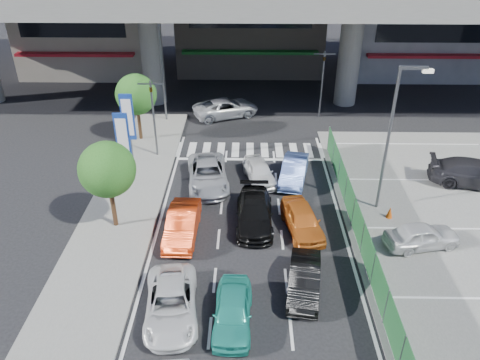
{
  "coord_description": "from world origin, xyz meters",
  "views": [
    {
      "loc": [
        -0.19,
        -15.75,
        14.44
      ],
      "look_at": [
        -0.57,
        6.0,
        1.69
      ],
      "focal_mm": 35.0,
      "sensor_mm": 36.0,
      "label": 1
    }
  ],
  "objects_px": {
    "street_lamp_right": "(393,129)",
    "sedan_black_mid": "(255,213)",
    "sedan_white_mid_left": "(171,303)",
    "parked_sedan_white": "(422,236)",
    "kei_truck_front_right": "(294,171)",
    "crossing_wagon_silver": "(226,108)",
    "traffic_light_left": "(152,100)",
    "wagon_silver_front_left": "(208,174)",
    "traffic_light_right": "(323,68)",
    "taxi_orange_left": "(182,224)",
    "sedan_white_front_mid": "(259,172)",
    "tree_far": "(136,95)",
    "hatch_black_mid_right": "(304,280)",
    "taxi_orange_right": "(302,220)",
    "traffic_cone": "(390,212)",
    "taxi_teal_mid": "(233,311)",
    "parked_sedan_dgrey": "(475,173)",
    "tree_near": "(107,170)",
    "street_lamp_left": "(164,60)",
    "signboard_far": "(128,119)",
    "signboard_near": "(123,140)"
  },
  "relations": [
    {
      "from": "wagon_silver_front_left",
      "to": "parked_sedan_dgrey",
      "type": "bearing_deg",
      "value": -6.72
    },
    {
      "from": "crossing_wagon_silver",
      "to": "street_lamp_right",
      "type": "bearing_deg",
      "value": -167.71
    },
    {
      "from": "sedan_white_mid_left",
      "to": "parked_sedan_white",
      "type": "height_order",
      "value": "parked_sedan_white"
    },
    {
      "from": "signboard_near",
      "to": "parked_sedan_dgrey",
      "type": "xyz_separation_m",
      "value": [
        20.52,
        0.52,
        -2.24
      ]
    },
    {
      "from": "sedan_white_mid_left",
      "to": "kei_truck_front_right",
      "type": "height_order",
      "value": "kei_truck_front_right"
    },
    {
      "from": "kei_truck_front_right",
      "to": "crossing_wagon_silver",
      "type": "distance_m",
      "value": 10.99
    },
    {
      "from": "traffic_light_left",
      "to": "parked_sedan_white",
      "type": "bearing_deg",
      "value": -33.09
    },
    {
      "from": "tree_near",
      "to": "wagon_silver_front_left",
      "type": "height_order",
      "value": "tree_near"
    },
    {
      "from": "sedan_white_mid_left",
      "to": "hatch_black_mid_right",
      "type": "relative_size",
      "value": 1.2
    },
    {
      "from": "tree_far",
      "to": "kei_truck_front_right",
      "type": "distance_m",
      "value": 12.14
    },
    {
      "from": "traffic_light_right",
      "to": "wagon_silver_front_left",
      "type": "distance_m",
      "value": 13.73
    },
    {
      "from": "wagon_silver_front_left",
      "to": "traffic_light_right",
      "type": "bearing_deg",
      "value": 45.67
    },
    {
      "from": "wagon_silver_front_left",
      "to": "hatch_black_mid_right",
      "type": "bearing_deg",
      "value": -68.98
    },
    {
      "from": "traffic_cone",
      "to": "sedan_white_front_mid",
      "type": "bearing_deg",
      "value": 150.53
    },
    {
      "from": "signboard_near",
      "to": "wagon_silver_front_left",
      "type": "xyz_separation_m",
      "value": [
        4.68,
        0.34,
        -2.37
      ]
    },
    {
      "from": "taxi_orange_right",
      "to": "traffic_cone",
      "type": "relative_size",
      "value": 6.04
    },
    {
      "from": "parked_sedan_dgrey",
      "to": "traffic_cone",
      "type": "bearing_deg",
      "value": 133.8
    },
    {
      "from": "traffic_light_left",
      "to": "street_lamp_left",
      "type": "height_order",
      "value": "street_lamp_left"
    },
    {
      "from": "tree_near",
      "to": "taxi_teal_mid",
      "type": "bearing_deg",
      "value": -45.66
    },
    {
      "from": "tree_near",
      "to": "taxi_orange_right",
      "type": "relative_size",
      "value": 1.22
    },
    {
      "from": "sedan_white_mid_left",
      "to": "parked_sedan_white",
      "type": "bearing_deg",
      "value": 15.17
    },
    {
      "from": "street_lamp_right",
      "to": "street_lamp_left",
      "type": "bearing_deg",
      "value": 138.37
    },
    {
      "from": "sedan_white_mid_left",
      "to": "wagon_silver_front_left",
      "type": "xyz_separation_m",
      "value": [
        0.68,
        10.4,
        0.07
      ]
    },
    {
      "from": "taxi_teal_mid",
      "to": "taxi_orange_right",
      "type": "bearing_deg",
      "value": 63.24
    },
    {
      "from": "signboard_far",
      "to": "kei_truck_front_right",
      "type": "xyz_separation_m",
      "value": [
        10.25,
        -2.05,
        -2.4
      ]
    },
    {
      "from": "street_lamp_left",
      "to": "tree_far",
      "type": "distance_m",
      "value": 4.04
    },
    {
      "from": "taxi_orange_left",
      "to": "tree_near",
      "type": "bearing_deg",
      "value": 170.06
    },
    {
      "from": "traffic_cone",
      "to": "tree_near",
      "type": "bearing_deg",
      "value": -176.13
    },
    {
      "from": "traffic_light_right",
      "to": "taxi_orange_right",
      "type": "height_order",
      "value": "traffic_light_right"
    },
    {
      "from": "street_lamp_right",
      "to": "sedan_black_mid",
      "type": "relative_size",
      "value": 1.73
    },
    {
      "from": "hatch_black_mid_right",
      "to": "parked_sedan_dgrey",
      "type": "height_order",
      "value": "parked_sedan_dgrey"
    },
    {
      "from": "parked_sedan_white",
      "to": "traffic_cone",
      "type": "height_order",
      "value": "parked_sedan_white"
    },
    {
      "from": "signboard_near",
      "to": "wagon_silver_front_left",
      "type": "relative_size",
      "value": 0.95
    },
    {
      "from": "tree_far",
      "to": "crossing_wagon_silver",
      "type": "distance_m",
      "value": 7.86
    },
    {
      "from": "hatch_black_mid_right",
      "to": "tree_near",
      "type": "bearing_deg",
      "value": 161.95
    },
    {
      "from": "sedan_black_mid",
      "to": "tree_far",
      "type": "bearing_deg",
      "value": 128.49
    },
    {
      "from": "tree_far",
      "to": "street_lamp_right",
      "type": "bearing_deg",
      "value": -29.58
    },
    {
      "from": "traffic_cone",
      "to": "tree_far",
      "type": "bearing_deg",
      "value": 147.98
    },
    {
      "from": "traffic_light_right",
      "to": "hatch_black_mid_right",
      "type": "distance_m",
      "value": 20.13
    },
    {
      "from": "signboard_near",
      "to": "tree_far",
      "type": "bearing_deg",
      "value": 95.27
    },
    {
      "from": "taxi_orange_left",
      "to": "crossing_wagon_silver",
      "type": "distance_m",
      "value": 15.74
    },
    {
      "from": "crossing_wagon_silver",
      "to": "sedan_white_mid_left",
      "type": "bearing_deg",
      "value": 153.71
    },
    {
      "from": "traffic_light_left",
      "to": "taxi_orange_right",
      "type": "distance_m",
      "value": 12.5
    },
    {
      "from": "tree_near",
      "to": "kei_truck_front_right",
      "type": "height_order",
      "value": "tree_near"
    },
    {
      "from": "signboard_far",
      "to": "crossing_wagon_silver",
      "type": "relative_size",
      "value": 0.92
    },
    {
      "from": "traffic_light_left",
      "to": "taxi_teal_mid",
      "type": "height_order",
      "value": "traffic_light_left"
    },
    {
      "from": "taxi_teal_mid",
      "to": "kei_truck_front_right",
      "type": "distance_m",
      "value": 11.87
    },
    {
      "from": "sedan_black_mid",
      "to": "sedan_white_front_mid",
      "type": "relative_size",
      "value": 1.26
    },
    {
      "from": "taxi_orange_left",
      "to": "sedan_white_front_mid",
      "type": "distance_m",
      "value": 6.84
    },
    {
      "from": "sedan_white_front_mid",
      "to": "crossing_wagon_silver",
      "type": "xyz_separation_m",
      "value": [
        -2.45,
        10.09,
        0.09
      ]
    }
  ]
}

